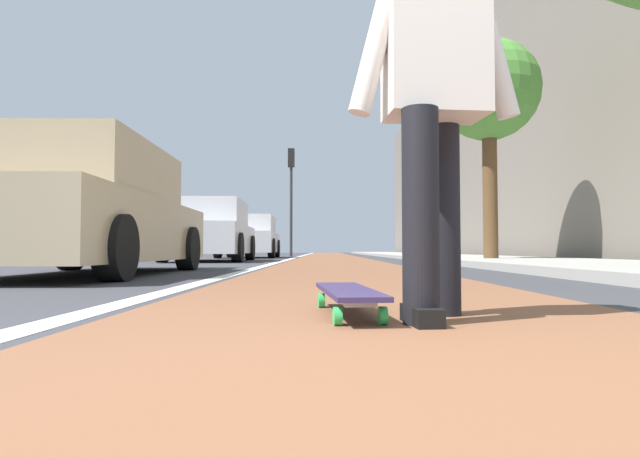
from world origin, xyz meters
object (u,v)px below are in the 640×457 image
at_px(parked_car_far, 249,238).
at_px(skater_person, 434,89).
at_px(parked_car_near, 87,214).
at_px(traffic_light, 291,182).
at_px(skateboard, 348,294).
at_px(parked_car_mid, 210,232).
at_px(street_tree_mid, 489,93).

bearing_deg(parked_car_far, skater_person, -169.14).
bearing_deg(skater_person, parked_car_far, 10.86).
distance_m(parked_car_near, traffic_light, 16.68).
bearing_deg(traffic_light, skateboard, -175.57).
bearing_deg(traffic_light, parked_car_near, 175.69).
bearing_deg(parked_car_far, parked_car_mid, 178.68).
distance_m(parked_car_mid, traffic_light, 9.90).
relative_size(parked_car_far, traffic_light, 0.92).
xyz_separation_m(parked_car_near, traffic_light, (16.45, -1.24, 2.51)).
distance_m(skater_person, traffic_light, 20.39).
xyz_separation_m(skater_person, parked_car_near, (3.73, 3.14, -0.25)).
xyz_separation_m(parked_car_far, traffic_light, (3.76, -1.25, 2.48)).
bearing_deg(traffic_light, parked_car_mid, 171.68).
relative_size(parked_car_near, traffic_light, 0.91).
bearing_deg(skateboard, skater_person, -113.41).
height_order(skater_person, street_tree_mid, street_tree_mid).
xyz_separation_m(skater_person, street_tree_mid, (8.84, -3.06, 2.70)).
relative_size(parked_car_near, street_tree_mid, 0.89).
height_order(parked_car_mid, street_tree_mid, street_tree_mid).
xyz_separation_m(parked_car_near, parked_car_far, (12.69, 0.02, 0.03)).
relative_size(skater_person, traffic_light, 0.35).
height_order(skateboard, skater_person, skater_person).
bearing_deg(skateboard, street_tree_mid, -21.41).
height_order(parked_car_near, parked_car_far, parked_car_far).
xyz_separation_m(skateboard, parked_car_near, (3.58, 2.79, 0.60)).
relative_size(parked_car_mid, parked_car_far, 0.98).
relative_size(skateboard, skater_person, 0.52).
bearing_deg(parked_car_near, street_tree_mid, -50.48).
xyz_separation_m(parked_car_mid, traffic_light, (9.48, -1.39, 2.48)).
height_order(parked_car_mid, parked_car_far, parked_car_mid).
relative_size(skateboard, traffic_light, 0.18).
bearing_deg(parked_car_far, traffic_light, -18.48).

